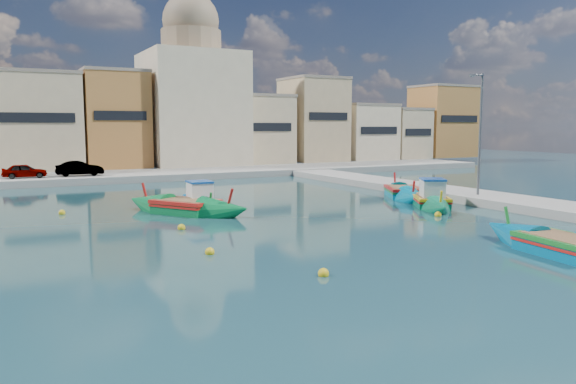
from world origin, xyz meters
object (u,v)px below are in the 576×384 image
object	(u,v)px
luzzu_blue_south	(566,249)
quay_street_lamp	(480,133)
luzzu_turquoise_cabin	(431,201)
luzzu_blue_cabin	(198,204)
luzzu_green	(186,208)
church_block	(192,93)
luzzu_cyan_mid	(403,193)

from	to	relation	value
luzzu_blue_south	quay_street_lamp	bearing A→B (deg)	56.16
quay_street_lamp	luzzu_turquoise_cabin	distance (m)	5.52
luzzu_turquoise_cabin	luzzu_blue_cabin	bearing A→B (deg)	157.20
quay_street_lamp	luzzu_green	distance (m)	18.56
quay_street_lamp	church_block	bearing A→B (deg)	102.35
church_block	luzzu_blue_cabin	bearing A→B (deg)	-107.57
quay_street_lamp	luzzu_cyan_mid	world-z (taller)	quay_street_lamp
quay_street_lamp	luzzu_green	size ratio (longest dim) A/B	0.97
luzzu_green	quay_street_lamp	bearing A→B (deg)	-13.43
luzzu_turquoise_cabin	luzzu_cyan_mid	world-z (taller)	luzzu_turquoise_cabin
church_block	luzzu_green	distance (m)	32.51
church_block	luzzu_green	size ratio (longest dim) A/B	2.31
luzzu_green	luzzu_blue_south	xyz separation A→B (m)	(9.43, -16.43, -0.02)
luzzu_blue_cabin	luzzu_cyan_mid	bearing A→B (deg)	-4.67
luzzu_cyan_mid	church_block	bearing A→B (deg)	99.53
luzzu_turquoise_cabin	quay_street_lamp	bearing A→B (deg)	-0.27
church_block	quay_street_lamp	distance (m)	35.04
luzzu_blue_cabin	quay_street_lamp	bearing A→B (deg)	-18.00
church_block	luzzu_turquoise_cabin	xyz separation A→B (m)	(3.66, -33.98, -8.09)
luzzu_cyan_mid	luzzu_turquoise_cabin	bearing A→B (deg)	-107.73
luzzu_blue_cabin	luzzu_blue_south	bearing A→B (deg)	-64.69
quay_street_lamp	luzzu_blue_south	xyz separation A→B (m)	(-8.19, -12.22, -4.07)
luzzu_blue_south	luzzu_cyan_mid	bearing A→B (deg)	70.72
luzzu_blue_cabin	luzzu_green	xyz separation A→B (m)	(-1.11, -1.16, -0.03)
luzzu_green	luzzu_blue_cabin	bearing A→B (deg)	46.25
luzzu_cyan_mid	quay_street_lamp	bearing A→B (deg)	-59.90
church_block	luzzu_green	bearing A→B (deg)	-108.86
church_block	luzzu_green	world-z (taller)	church_block
luzzu_blue_south	luzzu_blue_cabin	bearing A→B (deg)	115.31
luzzu_turquoise_cabin	luzzu_blue_cabin	size ratio (longest dim) A/B	1.09
church_block	luzzu_turquoise_cabin	distance (m)	35.12
church_block	luzzu_blue_south	bearing A→B (deg)	-90.93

